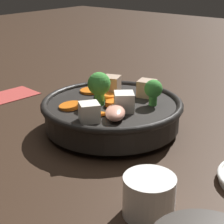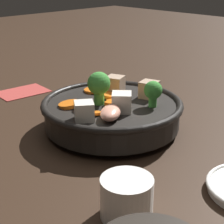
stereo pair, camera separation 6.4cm
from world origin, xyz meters
name	(u,v)px [view 1 (the left image)]	position (x,y,z in m)	size (l,w,h in m)	color
ground_plane	(112,130)	(0.00, 0.00, 0.00)	(3.00, 3.00, 0.00)	black
stirfry_bowl	(112,111)	(0.00, 0.00, 0.04)	(0.24, 0.24, 0.11)	black
tea_cup	(149,196)	(0.16, 0.18, 0.02)	(0.06, 0.06, 0.05)	white
napkin	(11,95)	(0.00, -0.29, 0.00)	(0.12, 0.09, 0.00)	#A33833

